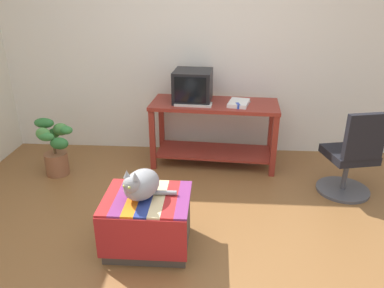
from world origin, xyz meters
TOP-DOWN VIEW (x-y plane):
  - ground_plane at (0.00, 0.00)m, footprint 14.00×14.00m
  - back_wall at (0.00, 2.05)m, footprint 8.00×0.10m
  - desk at (0.17, 1.60)m, footprint 1.44×0.66m
  - tv_monitor at (-0.07, 1.65)m, footprint 0.44×0.45m
  - keyboard at (-0.06, 1.49)m, footprint 0.41×0.18m
  - book at (0.43, 1.54)m, footprint 0.26×0.33m
  - ottoman_with_blanket at (-0.32, 0.04)m, footprint 0.66×0.55m
  - cat at (-0.36, 0.03)m, footprint 0.43×0.39m
  - potted_plant at (-1.54, 1.21)m, footprint 0.42×0.32m
  - office_chair at (1.51, 0.96)m, footprint 0.52×0.52m
  - stapler at (0.42, 1.44)m, footprint 0.05×0.11m
  - pen at (0.53, 1.59)m, footprint 0.08×0.12m

SIDE VIEW (x-z plane):
  - ground_plane at x=0.00m, z-range 0.00..0.00m
  - ottoman_with_blanket at x=-0.32m, z-range 0.00..0.45m
  - potted_plant at x=-1.54m, z-range -0.02..0.61m
  - office_chair at x=1.51m, z-range -0.06..0.83m
  - desk at x=0.17m, z-range 0.13..0.86m
  - cat at x=-0.36m, z-range 0.43..0.70m
  - pen at x=0.53m, z-range 0.73..0.74m
  - keyboard at x=-0.06m, z-range 0.73..0.76m
  - book at x=0.43m, z-range 0.73..0.77m
  - stapler at x=0.42m, z-range 0.73..0.77m
  - tv_monitor at x=-0.07m, z-range 0.73..1.07m
  - back_wall at x=0.00m, z-range 0.00..2.60m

